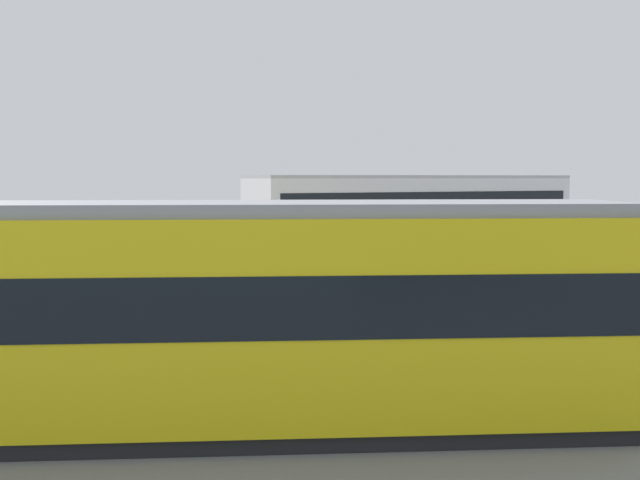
{
  "coord_description": "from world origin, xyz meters",
  "views": [
    {
      "loc": [
        7.54,
        23.61,
        3.91
      ],
      "look_at": [
        2.11,
        4.0,
        2.28
      ],
      "focal_mm": 44.21,
      "sensor_mm": 36.0,
      "label": 1
    }
  ],
  "objects": [
    {
      "name": "pedestrian_railing",
      "position": [
        4.25,
        5.95,
        0.75
      ],
      "size": [
        9.45,
        0.5,
        1.08
      ],
      "color": "gray",
      "rests_on": "ground"
    },
    {
      "name": "pedestrian_near_railing",
      "position": [
        3.71,
        5.03,
        0.97
      ],
      "size": [
        0.43,
        0.43,
        1.68
      ],
      "color": "#4C3F2D",
      "rests_on": "ground"
    },
    {
      "name": "ground_plane",
      "position": [
        0.0,
        0.0,
        0.0
      ],
      "size": [
        160.0,
        160.0,
        0.0
      ],
      "primitive_type": "plane",
      "color": "slate"
    },
    {
      "name": "tram_yellow",
      "position": [
        6.8,
        11.45,
        1.83
      ],
      "size": [
        15.06,
        5.49,
        3.53
      ],
      "color": "yellow",
      "rests_on": "ground"
    },
    {
      "name": "double_decker_bus",
      "position": [
        -2.57,
        -1.09,
        2.04
      ],
      "size": [
        12.1,
        4.77,
        3.97
      ],
      "color": "white",
      "rests_on": "ground"
    }
  ]
}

